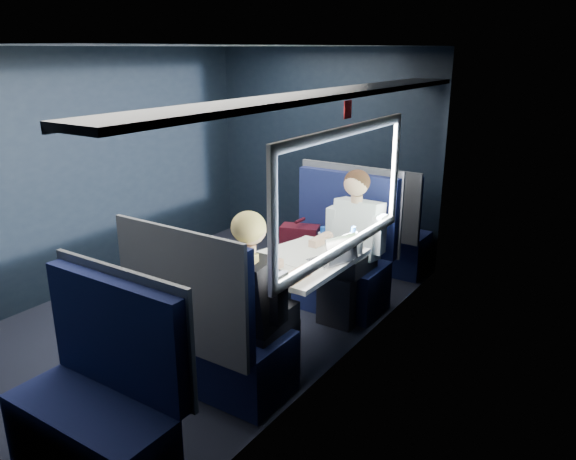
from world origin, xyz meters
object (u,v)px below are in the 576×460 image
Objects in this scene: seat_bay_far at (211,337)px; man at (352,239)px; table at (302,268)px; cup at (358,247)px; bottle_small at (353,243)px; seat_bay_near at (334,259)px; woman at (254,294)px; seat_row_back at (100,406)px; laptop at (335,255)px; seat_row_front at (378,234)px.

seat_bay_far is 0.95× the size of man.
table is 0.93m from seat_bay_far.
man is 13.47× the size of cup.
seat_bay_far is 1.30m from bottle_small.
seat_bay_near is at bearing 133.72° from cup.
man is 1.41m from woman.
seat_bay_near is 1.63m from woman.
seat_row_back is (0.00, -0.92, -0.00)m from seat_bay_far.
seat_row_back is 0.88× the size of woman.
man reaches higher than cup.
woman is at bearing 77.07° from seat_row_back.
seat_row_back reaches higher than laptop.
cup is at bearing -46.28° from seat_bay_near.
bottle_small is (0.48, -1.54, 0.44)m from seat_row_front.
cup is (0.00, 0.09, -0.06)m from bottle_small.
woman reaches higher than bottle_small.
man is (0.25, 2.50, 0.31)m from seat_row_back.
bottle_small is (0.50, -0.61, 0.42)m from seat_bay_near.
laptop is (0.43, 0.95, 0.39)m from seat_bay_far.
seat_bay_far is at bearing -114.15° from laptop.
man is 3.80× the size of laptop.
seat_row_front is at bearing 88.95° from seat_bay_near.
seat_bay_near is 0.90m from bottle_small.
table is at bearing -84.20° from seat_row_front.
cup is at bearing 90.00° from bottle_small.
seat_bay_far is 2.67m from seat_row_front.
bottle_small is (0.30, 0.26, 0.18)m from table.
laptop is at bearing -60.95° from seat_bay_near.
laptop is (0.43, 1.87, 0.39)m from seat_row_back.
woman is (0.25, -2.50, 0.32)m from seat_row_front.
seat_bay_near is 0.81m from cup.
woman is at bearing -103.41° from bottle_small.
seat_bay_far is 1.62m from man.
woman is 13.47× the size of cup.
seat_row_back is at bearing -95.72° from man.
man is 1.00× the size of woman.
table is at bearing 78.22° from seat_bay_far.
woman is 1.09m from cup.
bottle_small reaches higher than table.
seat_bay_near is at bearing 90.56° from seat_bay_far.
bottle_small is (0.23, -0.44, 0.13)m from man.
table is 10.19× the size of cup.
seat_row_back reaches higher than cup.
seat_row_front is at bearing 95.80° from table.
man is 0.51m from bottle_small.
laptop is 1.43× the size of bottle_small.
seat_bay_far reaches higher than table.
woman is at bearing 33.82° from seat_bay_far.
laptop is (0.24, 0.07, 0.14)m from table.
bottle_small is at bearing 76.59° from woman.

